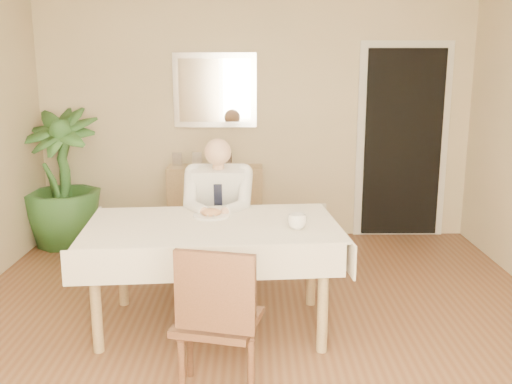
{
  "coord_description": "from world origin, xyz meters",
  "views": [
    {
      "loc": [
        -0.01,
        -3.49,
        1.81
      ],
      "look_at": [
        0.0,
        0.35,
        0.95
      ],
      "focal_mm": 40.0,
      "sensor_mm": 36.0,
      "label": 1
    }
  ],
  "objects_px": {
    "chair_near": "(217,316)",
    "seated_man": "(218,210)",
    "coffee_mug": "(297,222)",
    "potted_palm": "(61,179)",
    "chair_far": "(220,223)",
    "dining_table": "(213,235)",
    "sideboard": "(216,203)"
  },
  "relations": [
    {
      "from": "chair_near",
      "to": "seated_man",
      "type": "bearing_deg",
      "value": 106.79
    },
    {
      "from": "chair_near",
      "to": "seated_man",
      "type": "distance_m",
      "value": 1.54
    },
    {
      "from": "coffee_mug",
      "to": "potted_palm",
      "type": "height_order",
      "value": "potted_palm"
    },
    {
      "from": "seated_man",
      "to": "coffee_mug",
      "type": "height_order",
      "value": "seated_man"
    },
    {
      "from": "potted_palm",
      "to": "chair_far",
      "type": "bearing_deg",
      "value": -30.98
    },
    {
      "from": "chair_far",
      "to": "seated_man",
      "type": "bearing_deg",
      "value": -84.2
    },
    {
      "from": "chair_far",
      "to": "chair_near",
      "type": "xyz_separation_m",
      "value": [
        0.08,
        -1.81,
        -0.0
      ]
    },
    {
      "from": "chair_near",
      "to": "coffee_mug",
      "type": "xyz_separation_m",
      "value": [
        0.48,
        0.8,
        0.3
      ]
    },
    {
      "from": "dining_table",
      "to": "coffee_mug",
      "type": "bearing_deg",
      "value": -17.8
    },
    {
      "from": "seated_man",
      "to": "coffee_mug",
      "type": "bearing_deg",
      "value": -51.92
    },
    {
      "from": "chair_far",
      "to": "potted_palm",
      "type": "relative_size",
      "value": 0.65
    },
    {
      "from": "dining_table",
      "to": "seated_man",
      "type": "height_order",
      "value": "seated_man"
    },
    {
      "from": "sideboard",
      "to": "potted_palm",
      "type": "bearing_deg",
      "value": -172.68
    },
    {
      "from": "seated_man",
      "to": "chair_far",
      "type": "bearing_deg",
      "value": 90.0
    },
    {
      "from": "seated_man",
      "to": "sideboard",
      "type": "height_order",
      "value": "seated_man"
    },
    {
      "from": "chair_far",
      "to": "chair_near",
      "type": "bearing_deg",
      "value": -81.52
    },
    {
      "from": "chair_far",
      "to": "potted_palm",
      "type": "bearing_deg",
      "value": 154.82
    },
    {
      "from": "chair_far",
      "to": "potted_palm",
      "type": "distance_m",
      "value": 1.94
    },
    {
      "from": "dining_table",
      "to": "sideboard",
      "type": "distance_m",
      "value": 2.09
    },
    {
      "from": "chair_near",
      "to": "seated_man",
      "type": "relative_size",
      "value": 0.72
    },
    {
      "from": "dining_table",
      "to": "sideboard",
      "type": "bearing_deg",
      "value": 88.5
    },
    {
      "from": "seated_man",
      "to": "potted_palm",
      "type": "xyz_separation_m",
      "value": [
        -1.65,
        1.28,
        0.0
      ]
    },
    {
      "from": "dining_table",
      "to": "chair_near",
      "type": "height_order",
      "value": "chair_near"
    },
    {
      "from": "dining_table",
      "to": "coffee_mug",
      "type": "relative_size",
      "value": 14.41
    },
    {
      "from": "dining_table",
      "to": "potted_palm",
      "type": "xyz_separation_m",
      "value": [
        -1.65,
        1.87,
        0.02
      ]
    },
    {
      "from": "potted_palm",
      "to": "chair_near",
      "type": "bearing_deg",
      "value": -58.22
    },
    {
      "from": "chair_far",
      "to": "sideboard",
      "type": "xyz_separation_m",
      "value": [
        -0.12,
        1.19,
        -0.12
      ]
    },
    {
      "from": "chair_near",
      "to": "potted_palm",
      "type": "relative_size",
      "value": 0.65
    },
    {
      "from": "potted_palm",
      "to": "dining_table",
      "type": "bearing_deg",
      "value": -48.59
    },
    {
      "from": "dining_table",
      "to": "chair_near",
      "type": "relative_size",
      "value": 2.0
    },
    {
      "from": "potted_palm",
      "to": "sideboard",
      "type": "bearing_deg",
      "value": 7.29
    },
    {
      "from": "sideboard",
      "to": "coffee_mug",
      "type": "bearing_deg",
      "value": -72.62
    }
  ]
}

